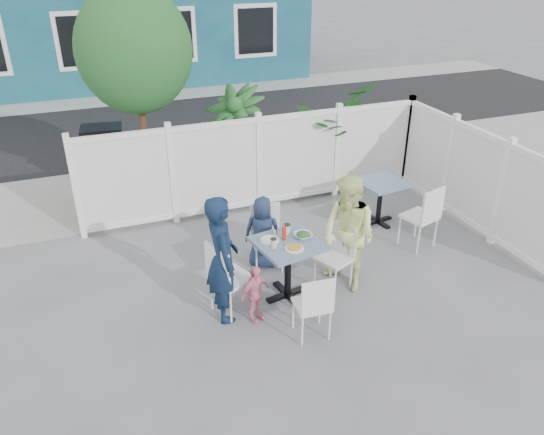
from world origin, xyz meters
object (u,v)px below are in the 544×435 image
object	(u,v)px
main_table	(288,255)
woman	(348,234)
utility_cabinet	(106,161)
boy	(263,233)
toddler	(255,294)
man	(222,259)
spare_table	(381,191)
chair_left	(226,274)
chair_back	(266,232)
chair_right	(338,251)
chair_near	(314,303)

from	to	relation	value
main_table	woman	distance (m)	0.83
utility_cabinet	boy	distance (m)	3.79
toddler	man	bearing A→B (deg)	121.79
spare_table	woman	xyz separation A→B (m)	(-1.35, -1.40, 0.22)
woman	main_table	bearing A→B (deg)	-112.88
utility_cabinet	chair_left	world-z (taller)	utility_cabinet
chair_back	woman	bearing A→B (deg)	144.29
chair_back	chair_right	bearing A→B (deg)	142.40
chair_back	toddler	world-z (taller)	chair_back
woman	chair_left	bearing A→B (deg)	-109.01
main_table	man	bearing A→B (deg)	-174.83
main_table	chair_back	distance (m)	0.80
chair_right	toddler	xyz separation A→B (m)	(-1.26, -0.31, -0.14)
man	chair_right	bearing A→B (deg)	-83.48
main_table	woman	bearing A→B (deg)	-3.65
chair_near	man	size ratio (longest dim) A/B	0.53
chair_back	main_table	bearing A→B (deg)	100.32
chair_left	boy	size ratio (longest dim) A/B	0.93
spare_table	woman	world-z (taller)	woman
woman	spare_table	bearing A→B (deg)	116.77
spare_table	man	xyz separation A→B (m)	(-3.03, -1.42, 0.24)
spare_table	chair_right	size ratio (longest dim) A/B	0.88
utility_cabinet	man	world-z (taller)	man
spare_table	boy	world-z (taller)	boy
toddler	chair_near	bearing A→B (deg)	-70.29
chair_right	chair_near	size ratio (longest dim) A/B	1.04
chair_right	chair_back	distance (m)	1.06
man	toddler	xyz separation A→B (m)	(0.32, -0.23, -0.43)
chair_near	toddler	bearing A→B (deg)	136.71
main_table	chair_back	bearing A→B (deg)	89.43
chair_right	boy	distance (m)	1.10
main_table	boy	distance (m)	0.81
chair_back	woman	size ratio (longest dim) A/B	0.59
chair_near	boy	distance (m)	1.67
chair_right	boy	bearing A→B (deg)	19.99
utility_cabinet	spare_table	world-z (taller)	utility_cabinet
utility_cabinet	man	xyz separation A→B (m)	(0.94, -4.24, 0.22)
toddler	main_table	bearing A→B (deg)	6.43
utility_cabinet	spare_table	xyz separation A→B (m)	(3.97, -2.81, -0.03)
utility_cabinet	chair_near	bearing A→B (deg)	-62.93
chair_left	chair_right	bearing A→B (deg)	70.79
chair_back	man	bearing A→B (deg)	55.83
chair_back	boy	size ratio (longest dim) A/B	0.87
utility_cabinet	chair_right	bearing A→B (deg)	-51.15
chair_left	boy	distance (m)	1.17
main_table	chair_right	xyz separation A→B (m)	(0.71, 0.01, -0.11)
utility_cabinet	chair_left	bearing A→B (deg)	-69.26
woman	chair_back	bearing A→B (deg)	-155.82
chair_right	woman	xyz separation A→B (m)	(0.10, -0.06, 0.26)
chair_back	man	xyz separation A→B (m)	(-0.88, -0.88, 0.27)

